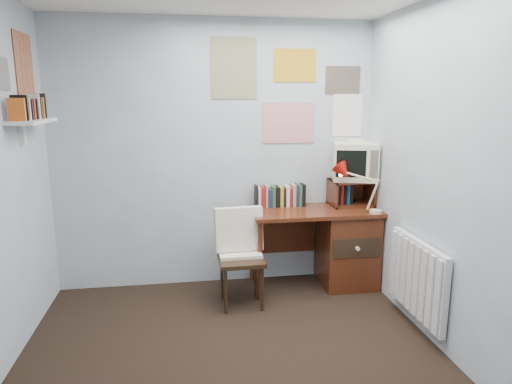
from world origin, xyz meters
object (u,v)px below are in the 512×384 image
desk_lamp (377,191)px  tv_riser (351,193)px  wall_shelf (32,121)px  desk_chair (241,260)px  desk (341,244)px  radiator (417,278)px  crt_tv (355,159)px

desk_lamp → tv_riser: bearing=103.6°
wall_shelf → desk_lamp: bearing=3.3°
desk_chair → wall_shelf: (-1.56, -0.07, 1.21)m
desk → radiator: desk is taller
tv_riser → desk: bearing=-137.0°
desk → desk_chair: bearing=-163.2°
crt_tv → wall_shelf: (-2.73, -0.51, 0.41)m
desk_lamp → crt_tv: crt_tv is taller
desk → wall_shelf: 2.87m
desk_lamp → radiator: desk_lamp is taller
tv_riser → radiator: size_ratio=0.50×
crt_tv → radiator: size_ratio=0.52×
crt_tv → desk_chair: bearing=-142.8°
desk → tv_riser: tv_riser is taller
radiator → wall_shelf: size_ratio=1.29×
tv_riser → crt_tv: size_ratio=0.97×
crt_tv → radiator: bearing=-66.1°
desk_chair → wall_shelf: size_ratio=1.33×
desk_chair → radiator: 1.44m
tv_riser → radiator: tv_riser is taller
desk_lamp → tv_riser: desk_lamp is taller
desk → desk_lamp: (0.23, -0.22, 0.56)m
desk_chair → wall_shelf: wall_shelf is taller
radiator → desk_chair: bearing=154.3°
crt_tv → wall_shelf: bearing=-152.7°
desk_chair → tv_riser: bearing=18.8°
desk → tv_riser: bearing=43.0°
desk_chair → radiator: bearing=-27.2°
desk_chair → wall_shelf: 1.98m
desk → tv_riser: size_ratio=3.00×
desk_chair → desk_lamp: 1.36m
desk_chair → desk_lamp: desk_lamp is taller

